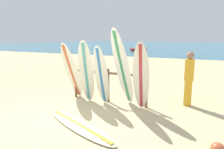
{
  "coord_description": "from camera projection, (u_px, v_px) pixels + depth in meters",
  "views": [
    {
      "loc": [
        3.55,
        -3.99,
        2.2
      ],
      "look_at": [
        0.49,
        2.37,
        0.91
      ],
      "focal_mm": 32.87,
      "sensor_mm": 36.0,
      "label": 1
    }
  ],
  "objects": [
    {
      "name": "ocean_water",
      "position": [
        197.0,
        45.0,
        56.83
      ],
      "size": [
        120.0,
        80.0,
        0.01
      ],
      "primitive_type": "cube",
      "color": "teal",
      "rests_on": "ground"
    },
    {
      "name": "beachgoer_standing",
      "position": [
        189.0,
        76.0,
        6.54
      ],
      "size": [
        0.29,
        0.24,
        1.75
      ],
      "color": "gold",
      "rests_on": "ground"
    },
    {
      "name": "surfboard_leaning_far_left",
      "position": [
        72.0,
        71.0,
        7.2
      ],
      "size": [
        0.58,
        0.93,
        2.04
      ],
      "color": "white",
      "rests_on": "ground"
    },
    {
      "name": "beach_ball",
      "position": [
        218.0,
        149.0,
        3.83
      ],
      "size": [
        0.26,
        0.26,
        0.26
      ],
      "primitive_type": "sphere",
      "color": "#CC5933",
      "rests_on": "ground"
    },
    {
      "name": "surfboard_leaning_left",
      "position": [
        86.0,
        72.0,
        6.79
      ],
      "size": [
        0.63,
        0.67,
        2.12
      ],
      "color": "silver",
      "rests_on": "ground"
    },
    {
      "name": "surfboard_leaning_center_right",
      "position": [
        141.0,
        77.0,
        6.04
      ],
      "size": [
        0.56,
        0.6,
        2.1
      ],
      "color": "white",
      "rests_on": "ground"
    },
    {
      "name": "ground_plane",
      "position": [
        57.0,
        121.0,
        5.45
      ],
      "size": [
        120.0,
        120.0,
        0.0
      ],
      "primitive_type": "plane",
      "color": "#CCB784"
    },
    {
      "name": "small_boat_offshore",
      "position": [
        138.0,
        49.0,
        33.57
      ],
      "size": [
        2.63,
        2.29,
        0.71
      ],
      "color": "#B22D28",
      "rests_on": "ocean_water"
    },
    {
      "name": "surfboard_rack",
      "position": [
        108.0,
        81.0,
        6.94
      ],
      "size": [
        2.78,
        0.09,
        1.16
      ],
      "color": "brown",
      "rests_on": "ground"
    },
    {
      "name": "surfboard_leaning_center_left",
      "position": [
        101.0,
        76.0,
        6.55
      ],
      "size": [
        0.5,
        0.59,
        1.96
      ],
      "color": "white",
      "rests_on": "ground"
    },
    {
      "name": "surfboard_lying_on_sand",
      "position": [
        79.0,
        126.0,
        5.08
      ],
      "size": [
        2.69,
        1.51,
        0.08
      ],
      "color": "beige",
      "rests_on": "ground"
    },
    {
      "name": "surfboard_leaning_center",
      "position": [
        123.0,
        68.0,
        6.35
      ],
      "size": [
        0.69,
        1.14,
        2.49
      ],
      "color": "white",
      "rests_on": "ground"
    }
  ]
}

